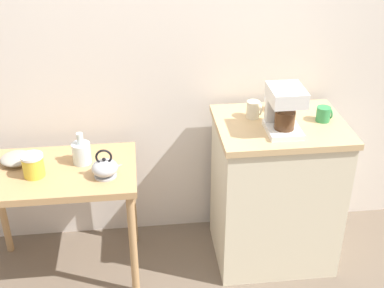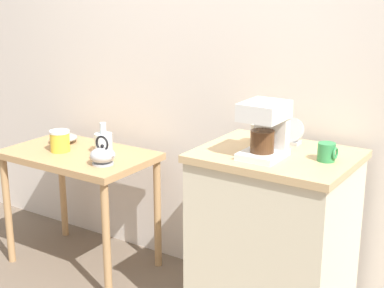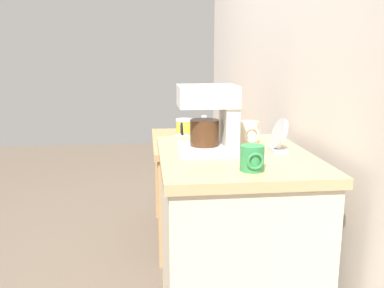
% 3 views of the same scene
% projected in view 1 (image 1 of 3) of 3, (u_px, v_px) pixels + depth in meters
% --- Properties ---
extents(ground_plane, '(8.00, 8.00, 0.00)m').
position_uv_depth(ground_plane, '(182.00, 265.00, 3.22)').
color(ground_plane, '#6B5B4C').
extents(back_wall, '(4.40, 0.10, 2.80)m').
position_uv_depth(back_wall, '(189.00, 24.00, 2.95)').
color(back_wall, silver).
rests_on(back_wall, ground_plane).
extents(wooden_table, '(0.89, 0.54, 0.73)m').
position_uv_depth(wooden_table, '(58.00, 185.00, 2.88)').
color(wooden_table, tan).
rests_on(wooden_table, ground_plane).
extents(kitchen_counter, '(0.73, 0.58, 0.93)m').
position_uv_depth(kitchen_counter, '(275.00, 192.00, 3.11)').
color(kitchen_counter, beige).
rests_on(kitchen_counter, ground_plane).
extents(bowl_stoneware, '(0.18, 0.18, 0.06)m').
position_uv_depth(bowl_stoneware, '(16.00, 158.00, 2.88)').
color(bowl_stoneware, '#9E998C').
rests_on(bowl_stoneware, wooden_table).
extents(teakettle, '(0.17, 0.14, 0.17)m').
position_uv_depth(teakettle, '(105.00, 168.00, 2.75)').
color(teakettle, '#B2B5BA').
rests_on(teakettle, wooden_table).
extents(glass_carafe_vase, '(0.10, 0.10, 0.19)m').
position_uv_depth(glass_carafe_vase, '(82.00, 152.00, 2.87)').
color(glass_carafe_vase, silver).
rests_on(glass_carafe_vase, wooden_table).
extents(canister_enamel, '(0.12, 0.12, 0.13)m').
position_uv_depth(canister_enamel, '(33.00, 165.00, 2.75)').
color(canister_enamel, gold).
rests_on(canister_enamel, wooden_table).
extents(coffee_maker, '(0.18, 0.22, 0.26)m').
position_uv_depth(coffee_maker, '(284.00, 107.00, 2.73)').
color(coffee_maker, white).
rests_on(coffee_maker, kitchen_counter).
extents(mug_small_cream, '(0.08, 0.08, 0.10)m').
position_uv_depth(mug_small_cream, '(254.00, 109.00, 2.92)').
color(mug_small_cream, beige).
rests_on(mug_small_cream, kitchen_counter).
extents(mug_tall_green, '(0.09, 0.08, 0.08)m').
position_uv_depth(mug_tall_green, '(324.00, 114.00, 2.89)').
color(mug_tall_green, '#338C4C').
rests_on(mug_tall_green, kitchen_counter).
extents(table_clock, '(0.12, 0.06, 0.13)m').
position_uv_depth(table_clock, '(274.00, 101.00, 3.00)').
color(table_clock, '#B2B5BA').
rests_on(table_clock, kitchen_counter).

